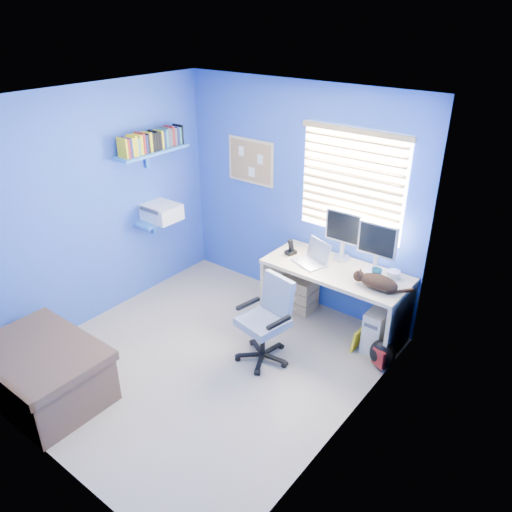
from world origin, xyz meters
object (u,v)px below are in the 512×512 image
Objects in this scene: tower_pc at (379,327)px; office_chair at (266,330)px; laptop at (310,254)px; desk at (334,300)px; cat at (379,282)px.

office_chair is (-0.80, -0.86, 0.10)m from tower_pc.
laptop is 0.93m from office_chair.
desk reaches higher than tower_pc.
office_chair is (0.01, -0.76, -0.53)m from laptop.
laptop is 0.80m from cat.
cat reaches higher than tower_pc.
cat is 1.18m from office_chair.
cat reaches higher than desk.
desk is 0.68m from cat.
cat is (0.51, -0.11, 0.44)m from desk.
desk is 0.88m from office_chair.
laptop is at bearing 90.73° from office_chair.
desk is 4.56× the size of laptop.
office_chair is at bearing -108.32° from desk.
office_chair is at bearing -133.77° from tower_pc.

